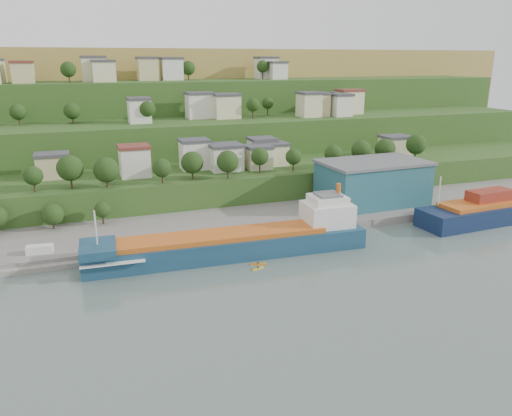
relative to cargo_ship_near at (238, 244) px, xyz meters
name	(u,v)px	position (x,y,z in m)	size (l,w,h in m)	color
ground	(284,263)	(7.97, -8.56, -2.65)	(500.00, 500.00, 0.00)	#4B5B57
quay	(310,218)	(27.97, 19.44, -2.65)	(220.00, 26.00, 4.00)	slate
pebble_beach	(21,260)	(-47.03, 13.44, -2.65)	(40.00, 18.00, 2.40)	slate
hillside	(159,145)	(7.99, 160.12, -2.56)	(360.00, 211.03, 96.00)	#284719
cargo_ship_near	(238,244)	(0.00, 0.00, 0.00)	(65.03, 13.18, 16.61)	#133048
warehouse	(373,182)	(48.89, 20.92, 5.78)	(31.64, 20.06, 12.80)	#215E63
caravan	(40,251)	(-42.74, 11.08, -0.16)	(5.55, 2.31, 2.59)	silver
dinghy	(85,250)	(-33.29, 11.01, -1.08)	(3.70, 1.39, 0.74)	silver
kayak_orange	(258,263)	(2.35, -7.23, -2.39)	(3.62, 1.64, 0.90)	orange
kayak_yellow	(258,268)	(1.46, -9.40, -2.42)	(3.07, 1.64, 0.77)	gold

